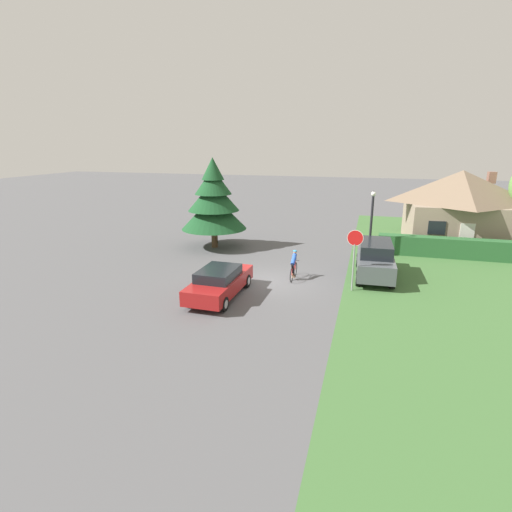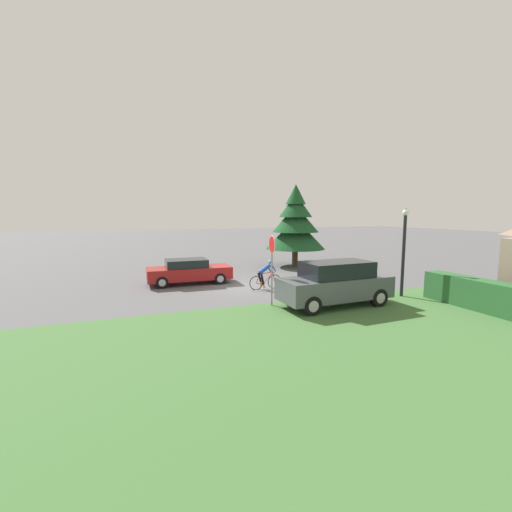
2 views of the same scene
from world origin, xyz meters
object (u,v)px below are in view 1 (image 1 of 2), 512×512
(cottage_house, at_px, (459,206))
(sedan_left_lane, at_px, (220,282))
(parked_suv_right, at_px, (375,259))
(street_lamp, at_px, (371,219))
(cyclist, at_px, (294,266))
(conifer_tall_near, at_px, (214,202))
(stop_sign, at_px, (355,248))

(cottage_house, bearing_deg, sedan_left_lane, -134.05)
(parked_suv_right, relative_size, street_lamp, 1.18)
(cottage_house, distance_m, sedan_left_lane, 19.54)
(cyclist, xyz_separation_m, conifer_tall_near, (-6.61, 5.20, 2.46))
(sedan_left_lane, bearing_deg, street_lamp, -35.35)
(cyclist, distance_m, stop_sign, 3.59)
(street_lamp, bearing_deg, stop_sign, -96.24)
(stop_sign, bearing_deg, cottage_house, -114.14)
(cottage_house, relative_size, cyclist, 4.23)
(cyclist, bearing_deg, conifer_tall_near, 52.56)
(cyclist, bearing_deg, street_lamp, -33.89)
(sedan_left_lane, distance_m, cyclist, 4.56)
(stop_sign, relative_size, street_lamp, 0.72)
(stop_sign, bearing_deg, conifer_tall_near, -27.83)
(stop_sign, bearing_deg, street_lamp, -91.62)
(cottage_house, bearing_deg, parked_suv_right, -123.66)
(parked_suv_right, relative_size, conifer_tall_near, 0.81)
(cyclist, xyz_separation_m, parked_suv_right, (4.17, 1.56, 0.25))
(sedan_left_lane, bearing_deg, cyclist, -38.03)
(sedan_left_lane, bearing_deg, stop_sign, -65.94)
(parked_suv_right, distance_m, conifer_tall_near, 11.60)
(sedan_left_lane, distance_m, stop_sign, 6.69)
(stop_sign, height_order, street_lamp, street_lamp)
(stop_sign, bearing_deg, cyclist, -13.01)
(street_lamp, bearing_deg, parked_suv_right, -85.32)
(stop_sign, xyz_separation_m, street_lamp, (0.72, 6.56, 0.27))
(sedan_left_lane, distance_m, conifer_tall_near, 9.82)
(cottage_house, xyz_separation_m, conifer_tall_near, (-16.42, -5.98, 0.48))
(stop_sign, relative_size, conifer_tall_near, 0.50)
(sedan_left_lane, xyz_separation_m, parked_suv_right, (7.05, 5.10, 0.27))
(cottage_house, distance_m, cyclist, 15.01)
(cyclist, height_order, stop_sign, stop_sign)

